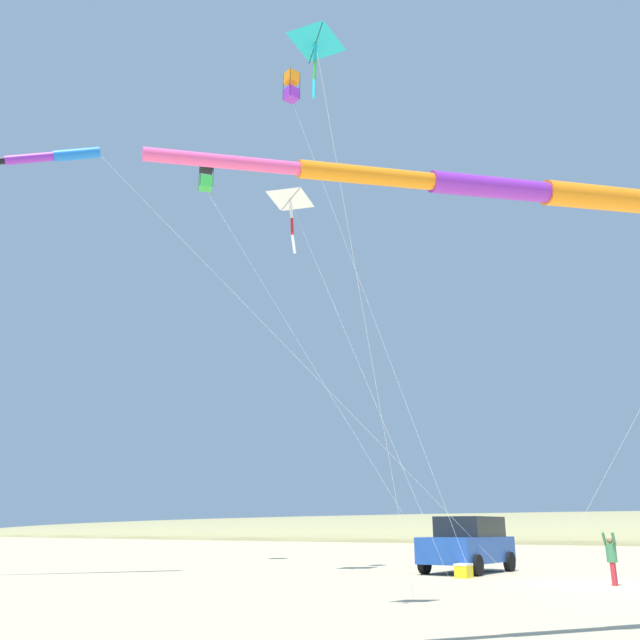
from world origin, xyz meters
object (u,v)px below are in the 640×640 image
Objects in this scene: kite_box_striped_overhead at (206,175)px; kite_windsock_blue_topmost at (34,158)px; cooler_box at (464,571)px; kite_delta_red_high_left at (290,200)px; kite_box_teal_far_right at (292,87)px; kite_windsock_rainbow_low_near at (501,189)px; kite_delta_long_streamer_right at (316,50)px; parked_car at (468,543)px; person_child_green_jacket at (612,556)px.

kite_box_striped_overhead reaches higher than kite_windsock_blue_topmost.
kite_delta_red_high_left is at bearing -63.60° from cooler_box.
kite_box_striped_overhead is 0.99× the size of kite_box_teal_far_right.
kite_delta_long_streamer_right is at bearing -103.15° from kite_windsock_rainbow_low_near.
parked_car is 0.33× the size of kite_delta_red_high_left.
kite_delta_long_streamer_right is at bearing -14.03° from person_child_green_jacket.
parked_car is 19.81m from kite_windsock_blue_topmost.
cooler_box is at bearing 87.37° from kite_box_striped_overhead.
parked_car is at bearing -157.25° from kite_windsock_rainbow_low_near.
kite_box_teal_far_right reaches higher than kite_delta_long_streamer_right.
kite_windsock_blue_topmost is at bearing -100.62° from kite_windsock_rainbow_low_near.
parked_car is 6.05m from person_child_green_jacket.
kite_windsock_rainbow_low_near reaches higher than person_child_green_jacket.
kite_delta_red_high_left is (3.03, 7.01, -4.60)m from kite_box_striped_overhead.
kite_box_striped_overhead is at bearing -113.42° from kite_box_teal_far_right.
kite_box_teal_far_right is at bearing -78.72° from person_child_green_jacket.
kite_delta_red_high_left reaches higher than person_child_green_jacket.
kite_delta_long_streamer_right is at bearing 10.06° from parked_car.
kite_box_teal_far_right is at bearing -142.92° from kite_delta_long_streamer_right.
kite_box_teal_far_right is at bearing 66.58° from kite_box_striped_overhead.
cooler_box is 0.04× the size of kite_windsock_blue_topmost.
cooler_box is 0.45× the size of person_child_green_jacket.
kite_box_striped_overhead is at bearing -92.63° from cooler_box.
kite_box_striped_overhead is at bearing -130.98° from kite_delta_long_streamer_right.
kite_box_striped_overhead is (1.98, -11.27, 16.78)m from parked_car.
cooler_box is at bearing 116.57° from kite_box_teal_far_right.
person_child_green_jacket is 19.78m from kite_box_teal_far_right.
kite_box_striped_overhead reaches higher than kite_delta_long_streamer_right.
kite_windsock_blue_topmost is (9.76, 1.19, -4.40)m from kite_box_striped_overhead.
kite_box_teal_far_right is (1.88, -9.42, 17.30)m from person_child_green_jacket.
kite_delta_red_high_left is at bearing -40.42° from parked_car.
cooler_box is 0.05× the size of kite_delta_red_high_left.
cooler_box is 0.03× the size of kite_box_striped_overhead.
kite_delta_long_streamer_right is (13.92, 2.47, 9.87)m from parked_car.
kite_windsock_rainbow_low_near is at bearing 5.10° from person_child_green_jacket.
kite_windsock_blue_topmost reaches higher than kite_delta_long_streamer_right.
kite_box_teal_far_right is (5.02, -4.25, 17.10)m from parked_car.
kite_windsock_rainbow_low_near is at bearing 46.95° from kite_box_teal_far_right.
kite_windsock_rainbow_low_near is (9.77, 10.46, -11.84)m from kite_box_teal_far_right.
kite_windsock_rainbow_low_near is at bearing 79.38° from kite_windsock_blue_topmost.
kite_windsock_blue_topmost is at bearing -40.84° from kite_delta_red_high_left.
kite_windsock_rainbow_low_near is (12.26, 5.48, 6.00)m from cooler_box.
person_child_green_jacket reaches higher than cooler_box.
parked_car is 20.31m from kite_box_striped_overhead.
parked_car is 17.24m from kite_delta_long_streamer_right.
parked_car is 3.18× the size of person_child_green_jacket.
kite_box_teal_far_right reaches higher than person_child_green_jacket.
parked_car is at bearing 139.34° from kite_windsock_blue_topmost.
kite_box_striped_overhead is 1.55× the size of kite_delta_long_streamer_right.
kite_delta_long_streamer_right is at bearing 37.09° from kite_delta_red_high_left.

